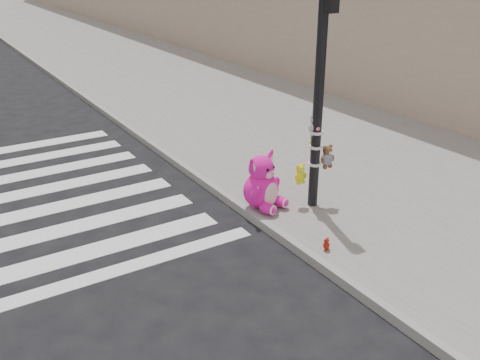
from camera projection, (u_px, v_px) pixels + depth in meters
ground at (239, 317)px, 6.57m from camera, size 120.00×120.00×0.00m
sidewalk_near at (206, 92)px, 16.77m from camera, size 7.00×80.00×0.14m
curb_edge at (99, 108)px, 15.09m from camera, size 0.12×80.00×0.15m
signal_pole at (318, 110)px, 8.54m from camera, size 0.68×0.48×4.00m
pink_bunny at (262, 185)px, 8.93m from camera, size 0.79×0.86×0.98m
red_teddy at (326, 244)px, 7.74m from camera, size 0.16×0.13×0.20m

